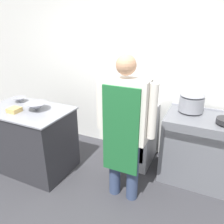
% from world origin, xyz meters
% --- Properties ---
extents(ground_plane, '(14.00, 14.00, 0.00)m').
position_xyz_m(ground_plane, '(0.00, 0.00, 0.00)').
color(ground_plane, '#38383D').
extents(wall_back, '(8.00, 0.05, 2.70)m').
position_xyz_m(wall_back, '(0.00, 1.82, 1.35)').
color(wall_back, white).
rests_on(wall_back, ground_plane).
extents(prep_counter, '(1.20, 0.76, 0.93)m').
position_xyz_m(prep_counter, '(-1.09, 0.65, 0.47)').
color(prep_counter, '#2D2D33').
rests_on(prep_counter, ground_plane).
extents(stove, '(1.01, 0.67, 0.93)m').
position_xyz_m(stove, '(1.18, 1.41, 0.46)').
color(stove, slate).
rests_on(stove, ground_plane).
extents(fridge_unit, '(0.61, 0.63, 0.88)m').
position_xyz_m(fridge_unit, '(0.19, 1.45, 0.44)').
color(fridge_unit, silver).
rests_on(fridge_unit, ground_plane).
extents(person_cook, '(0.69, 0.24, 1.74)m').
position_xyz_m(person_cook, '(0.35, 0.65, 1.00)').
color(person_cook, '#38476B').
rests_on(person_cook, ground_plane).
extents(mixing_bowl, '(0.30, 0.30, 0.10)m').
position_xyz_m(mixing_bowl, '(-0.94, 0.69, 0.98)').
color(mixing_bowl, gray).
rests_on(mixing_bowl, prep_counter).
extents(small_bowl, '(0.19, 0.19, 0.07)m').
position_xyz_m(small_bowl, '(-1.40, 0.83, 0.97)').
color(small_bowl, gray).
rests_on(small_bowl, prep_counter).
extents(plastic_tub, '(0.15, 0.15, 0.06)m').
position_xyz_m(plastic_tub, '(-1.16, 0.51, 0.96)').
color(plastic_tub, '#D8B266').
rests_on(plastic_tub, prep_counter).
extents(stock_pot, '(0.32, 0.32, 0.24)m').
position_xyz_m(stock_pot, '(0.96, 1.53, 1.06)').
color(stock_pot, gray).
rests_on(stock_pot, stove).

